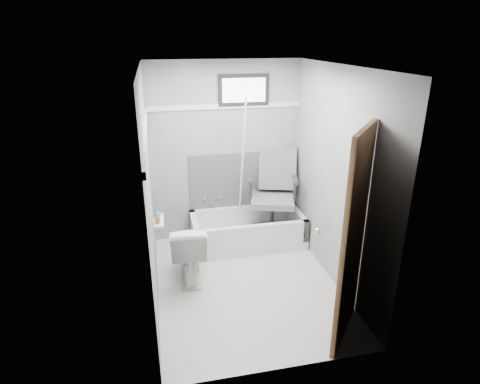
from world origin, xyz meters
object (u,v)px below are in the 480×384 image
object	(u,v)px
soap_bottle_a	(157,218)
door	(399,254)
office_chair	(273,194)
soap_bottle_b	(157,213)
bathtub	(248,230)
toilet	(189,251)

from	to	relation	value
soap_bottle_a	door	bearing A→B (deg)	-31.70
office_chair	soap_bottle_b	size ratio (longest dim) A/B	11.58
office_chair	soap_bottle_a	world-z (taller)	office_chair
door	soap_bottle_b	xyz separation A→B (m)	(-1.92, 1.33, -0.04)
bathtub	soap_bottle_a	distance (m)	1.73
toilet	soap_bottle_a	bearing A→B (deg)	52.68
soap_bottle_b	office_chair	bearing A→B (deg)	30.82
soap_bottle_b	soap_bottle_a	bearing A→B (deg)	-90.00
door	soap_bottle_a	world-z (taller)	door
toilet	door	size ratio (longest dim) A/B	0.36
bathtub	soap_bottle_a	size ratio (longest dim) A/B	15.24
office_chair	door	xyz separation A→B (m)	(0.41, -2.23, 0.31)
toilet	office_chair	bearing A→B (deg)	-146.77
door	soap_bottle_a	distance (m)	2.26
office_chair	soap_bottle_a	size ratio (longest dim) A/B	11.66
toilet	door	bearing A→B (deg)	139.57
soap_bottle_a	bathtub	bearing A→B (deg)	41.20
bathtub	soap_bottle_b	distance (m)	1.65
office_chair	door	world-z (taller)	door
soap_bottle_a	soap_bottle_b	xyz separation A→B (m)	(0.00, 0.14, -0.01)
door	bathtub	bearing A→B (deg)	108.75
door	soap_bottle_a	xyz separation A→B (m)	(-1.92, 1.19, -0.03)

